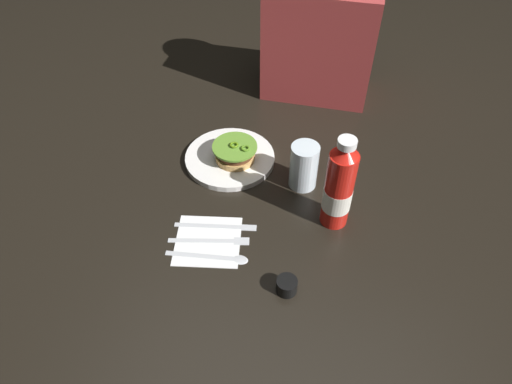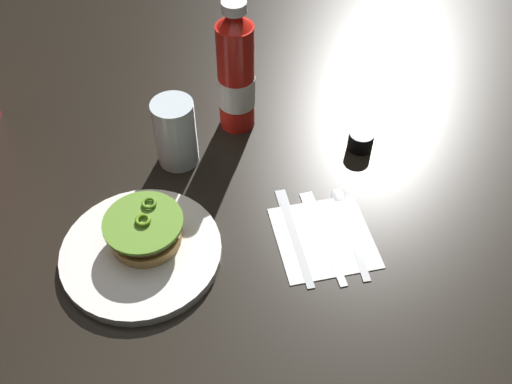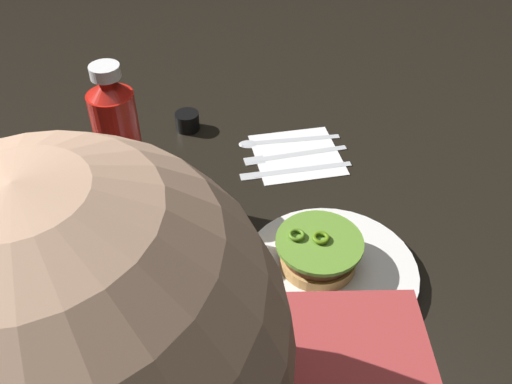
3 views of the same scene
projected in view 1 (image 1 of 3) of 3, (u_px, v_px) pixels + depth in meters
name	position (u px, v px, depth m)	size (l,w,h in m)	color
ground_plane	(261.00, 209.00, 1.14)	(3.00, 3.00, 0.00)	black
dinner_plate	(230.00, 158.00, 1.26)	(0.25, 0.25, 0.02)	white
burger_sandwich	(235.00, 152.00, 1.23)	(0.12, 0.12, 0.05)	tan
ketchup_bottle	(339.00, 188.00, 1.04)	(0.07, 0.07, 0.25)	red
water_glass	(304.00, 166.00, 1.16)	(0.07, 0.07, 0.13)	silver
condiment_cup	(287.00, 286.00, 0.97)	(0.05, 0.05, 0.03)	black
napkin	(208.00, 241.00, 1.07)	(0.15, 0.15, 0.00)	white
spoon_utensil	(218.00, 257.00, 1.04)	(0.19, 0.04, 0.00)	silver
fork_utensil	(216.00, 240.00, 1.07)	(0.19, 0.06, 0.00)	silver
butter_knife	(221.00, 226.00, 1.10)	(0.20, 0.05, 0.00)	silver
diner_person	(321.00, 28.00, 1.35)	(0.33, 0.18, 0.50)	#9E3232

